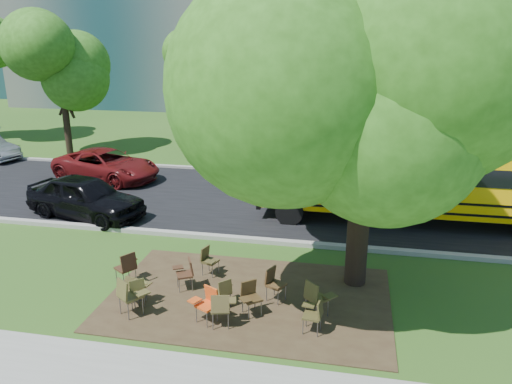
% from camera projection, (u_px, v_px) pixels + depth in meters
% --- Properties ---
extents(ground, '(160.00, 160.00, 0.00)m').
position_uv_depth(ground, '(215.00, 285.00, 13.20)').
color(ground, '#295019').
rests_on(ground, ground).
extents(dirt_patch, '(7.00, 4.50, 0.03)m').
position_uv_depth(dirt_patch, '(248.00, 298.00, 12.54)').
color(dirt_patch, '#382819').
rests_on(dirt_patch, ground).
extents(asphalt_road, '(80.00, 8.00, 0.04)m').
position_uv_depth(asphalt_road, '(264.00, 201.00, 19.73)').
color(asphalt_road, black).
rests_on(asphalt_road, ground).
extents(kerb_near, '(80.00, 0.25, 0.14)m').
position_uv_depth(kerb_near, '(241.00, 239.00, 15.98)').
color(kerb_near, gray).
rests_on(kerb_near, ground).
extents(kerb_far, '(80.00, 0.25, 0.14)m').
position_uv_depth(kerb_far, '(279.00, 172.00, 23.54)').
color(kerb_far, gray).
rests_on(kerb_far, ground).
extents(bg_tree_0, '(5.20, 5.20, 7.18)m').
position_uv_depth(bg_tree_0, '(60.00, 68.00, 26.18)').
color(bg_tree_0, black).
rests_on(bg_tree_0, ground).
extents(bg_tree_2, '(4.80, 4.80, 6.62)m').
position_uv_depth(bg_tree_2, '(205.00, 73.00, 27.78)').
color(bg_tree_2, black).
rests_on(bg_tree_2, ground).
extents(bg_tree_3, '(5.60, 5.60, 7.84)m').
position_uv_depth(bg_tree_3, '(460.00, 63.00, 23.24)').
color(bg_tree_3, black).
rests_on(bg_tree_3, ground).
extents(main_tree, '(7.13, 7.13, 9.03)m').
position_uv_depth(main_tree, '(369.00, 74.00, 11.65)').
color(main_tree, black).
rests_on(main_tree, ground).
extents(school_bus, '(12.01, 2.83, 2.93)m').
position_uv_depth(school_bus, '(453.00, 176.00, 17.02)').
color(school_bus, '#FFBB08').
rests_on(school_bus, ground).
extents(chair_0, '(0.58, 0.46, 0.78)m').
position_uv_depth(chair_0, '(136.00, 287.00, 12.14)').
color(chair_0, '#4C4221').
rests_on(chair_0, ground).
extents(chair_1, '(0.83, 0.66, 0.97)m').
position_uv_depth(chair_1, '(129.00, 294.00, 11.57)').
color(chair_1, '#4E4622').
rests_on(chair_1, ground).
extents(chair_2, '(0.54, 0.68, 0.80)m').
position_uv_depth(chair_2, '(137.00, 289.00, 12.00)').
color(chair_2, brown).
rests_on(chair_2, ground).
extents(chair_3, '(0.72, 0.56, 0.86)m').
position_uv_depth(chair_3, '(207.00, 301.00, 11.39)').
color(chair_3, '#D34916').
rests_on(chair_3, ground).
extents(chair_4, '(0.60, 0.64, 0.88)m').
position_uv_depth(chair_4, '(222.00, 306.00, 11.14)').
color(chair_4, brown).
rests_on(chair_4, ground).
extents(chair_5, '(0.57, 0.72, 0.84)m').
position_uv_depth(chair_5, '(250.00, 295.00, 11.68)').
color(chair_5, '#422F17').
rests_on(chair_5, ground).
extents(chair_6, '(0.49, 0.59, 0.83)m').
position_uv_depth(chair_6, '(315.00, 312.00, 10.97)').
color(chair_6, '#423B1C').
rests_on(chair_6, ground).
extents(chair_7, '(0.80, 0.64, 0.94)m').
position_uv_depth(chair_7, '(316.00, 296.00, 11.53)').
color(chair_7, '#413E1C').
rests_on(chair_7, ground).
extents(chair_8, '(0.63, 0.80, 0.94)m').
position_uv_depth(chair_8, '(127.00, 265.00, 13.04)').
color(chair_8, '#3E2416').
rests_on(chair_8, ground).
extents(chair_9, '(0.68, 0.57, 0.84)m').
position_uv_depth(chair_9, '(186.00, 271.00, 12.85)').
color(chair_9, '#3F2516').
rests_on(chair_9, ground).
extents(chair_10, '(0.50, 0.64, 0.82)m').
position_uv_depth(chair_10, '(208.00, 258.00, 13.59)').
color(chair_10, '#463E1E').
rests_on(chair_10, ground).
extents(chair_11, '(0.52, 0.66, 0.77)m').
position_uv_depth(chair_11, '(224.00, 290.00, 12.00)').
color(chair_11, '#4D4421').
rests_on(chair_11, ground).
extents(chair_12, '(0.56, 0.71, 0.87)m').
position_uv_depth(chair_12, '(274.00, 282.00, 12.27)').
color(chair_12, '#49321A').
rests_on(chair_12, ground).
extents(black_car, '(4.77, 2.82, 1.52)m').
position_uv_depth(black_car, '(85.00, 197.00, 17.86)').
color(black_car, black).
rests_on(black_car, ground).
extents(bg_car_red, '(5.39, 3.50, 1.38)m').
position_uv_depth(bg_car_red, '(107.00, 165.00, 22.41)').
color(bg_car_red, '#590F10').
rests_on(bg_car_red, ground).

